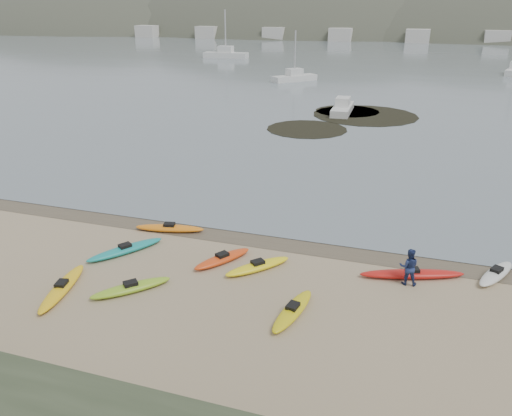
% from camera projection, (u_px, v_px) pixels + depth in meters
% --- Properties ---
extents(ground, '(600.00, 600.00, 0.00)m').
position_uv_depth(ground, '(256.00, 235.00, 25.78)').
color(ground, tan).
rests_on(ground, ground).
extents(wet_sand, '(60.00, 60.00, 0.00)m').
position_uv_depth(wet_sand, '(254.00, 237.00, 25.51)').
color(wet_sand, brown).
rests_on(wet_sand, ground).
extents(water, '(1200.00, 1200.00, 0.00)m').
position_uv_depth(water, '(414.00, 24.00, 290.03)').
color(water, slate).
rests_on(water, ground).
extents(kayaks, '(19.05, 10.24, 0.34)m').
position_uv_depth(kayaks, '(237.00, 268.00, 22.16)').
color(kayaks, '#E54413').
rests_on(kayaks, ground).
extents(person_east, '(0.84, 0.68, 1.64)m').
position_uv_depth(person_east, '(409.00, 267.00, 20.96)').
color(person_east, navy).
rests_on(person_east, ground).
extents(kelp_mats, '(13.93, 17.53, 0.04)m').
position_uv_depth(kelp_mats, '(348.00, 118.00, 52.19)').
color(kelp_mats, black).
rests_on(kelp_mats, water).
extents(moored_boats, '(95.84, 94.28, 1.36)m').
position_uv_depth(moored_boats, '(400.00, 63.00, 95.51)').
color(moored_boats, silver).
rests_on(moored_boats, ground).
extents(far_hills, '(550.00, 135.00, 80.00)m').
position_uv_depth(far_hills, '(508.00, 80.00, 191.53)').
color(far_hills, '#384235').
rests_on(far_hills, ground).
extents(far_town, '(199.00, 5.00, 4.00)m').
position_uv_depth(far_town, '(421.00, 36.00, 151.04)').
color(far_town, beige).
rests_on(far_town, ground).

